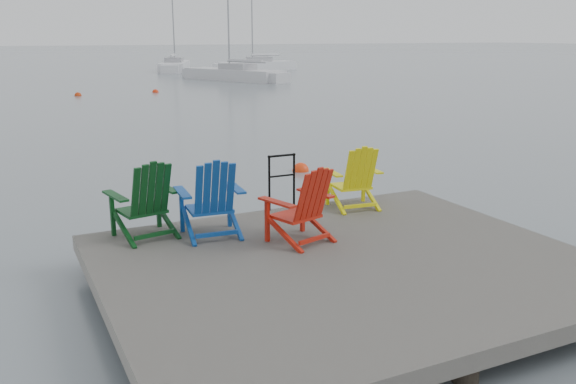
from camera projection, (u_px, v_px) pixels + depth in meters
name	position (u px, v px, depth m)	size (l,w,h in m)	color
ground	(346.00, 296.00, 7.80)	(400.00, 400.00, 0.00)	slate
dock	(347.00, 271.00, 7.71)	(6.00, 5.00, 1.40)	#282624
handrail	(282.00, 176.00, 9.77)	(0.48, 0.04, 0.90)	black
chair_green	(145.00, 199.00, 8.36)	(0.98, 0.92, 1.10)	#0A3914
chair_blue	(211.00, 198.00, 8.41)	(0.94, 0.88, 1.12)	navy
chair_red	(303.00, 204.00, 8.18)	(0.99, 0.94, 1.06)	#B11B0D
chair_yellow	(355.00, 177.00, 9.81)	(0.90, 0.84, 1.04)	yellow
sailboat_near	(234.00, 75.00, 44.76)	(5.46, 8.56, 11.61)	silver
sailboat_mid	(175.00, 67.00, 56.93)	(5.10, 8.69, 11.69)	silver
sailboat_far	(256.00, 66.00, 57.45)	(7.34, 2.53, 10.10)	white
buoy_a	(301.00, 171.00, 14.97)	(0.41, 0.41, 0.41)	#F2370E
buoy_c	(155.00, 92.00, 35.39)	(0.37, 0.37, 0.37)	red
buoy_d	(78.00, 96.00, 33.39)	(0.39, 0.39, 0.39)	#B82F0A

